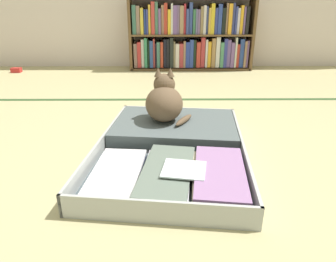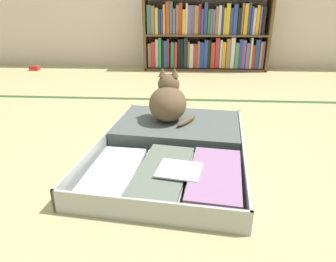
# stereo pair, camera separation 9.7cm
# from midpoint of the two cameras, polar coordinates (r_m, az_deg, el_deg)

# --- Properties ---
(ground_plane) EXTENTS (10.00, 10.00, 0.00)m
(ground_plane) POSITION_cam_midpoint_polar(r_m,az_deg,el_deg) (1.46, -5.89, -5.52)
(ground_plane) COLOR tan
(tatami_border) EXTENTS (4.80, 0.05, 0.00)m
(tatami_border) POSITION_cam_midpoint_polar(r_m,az_deg,el_deg) (2.39, -3.80, 5.99)
(tatami_border) COLOR #335229
(tatami_border) RESTS_ON ground_plane
(bookshelf) EXTENTS (1.38, 0.28, 0.77)m
(bookshelf) POSITION_cam_midpoint_polar(r_m,az_deg,el_deg) (3.54, 3.45, 17.45)
(bookshelf) COLOR brown
(bookshelf) RESTS_ON ground_plane
(open_suitcase) EXTENTS (0.80, 1.06, 0.09)m
(open_suitcase) POSITION_cam_midpoint_polar(r_m,az_deg,el_deg) (1.52, -0.68, -2.56)
(open_suitcase) COLOR #B6BAB4
(open_suitcase) RESTS_ON ground_plane
(black_cat) EXTENTS (0.27, 0.25, 0.29)m
(black_cat) POSITION_cam_midpoint_polar(r_m,az_deg,el_deg) (1.66, -2.35, 5.62)
(black_cat) COLOR brown
(black_cat) RESTS_ON open_suitcase
(small_red_pouch) EXTENTS (0.10, 0.07, 0.05)m
(small_red_pouch) POSITION_cam_midpoint_polar(r_m,az_deg,el_deg) (3.80, -27.52, 10.21)
(small_red_pouch) COLOR red
(small_red_pouch) RESTS_ON ground_plane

